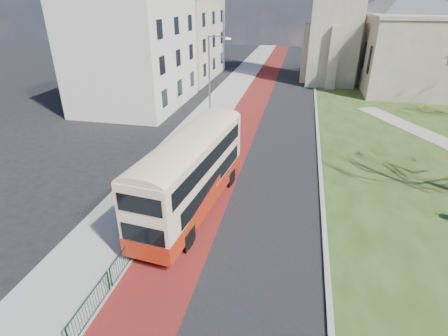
# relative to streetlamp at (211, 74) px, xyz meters

# --- Properties ---
(ground) EXTENTS (160.00, 160.00, 0.00)m
(ground) POSITION_rel_streetlamp_xyz_m (4.35, -18.00, -4.59)
(ground) COLOR black
(ground) RESTS_ON ground
(road_carriageway) EXTENTS (9.00, 120.00, 0.01)m
(road_carriageway) POSITION_rel_streetlamp_xyz_m (5.85, 2.00, -4.59)
(road_carriageway) COLOR black
(road_carriageway) RESTS_ON ground
(bus_lane) EXTENTS (3.40, 120.00, 0.01)m
(bus_lane) POSITION_rel_streetlamp_xyz_m (3.15, 2.00, -4.59)
(bus_lane) COLOR #591414
(bus_lane) RESTS_ON ground
(pavement_west) EXTENTS (4.00, 120.00, 0.12)m
(pavement_west) POSITION_rel_streetlamp_xyz_m (-0.65, 2.00, -4.53)
(pavement_west) COLOR gray
(pavement_west) RESTS_ON ground
(kerb_west) EXTENTS (0.25, 120.00, 0.13)m
(kerb_west) POSITION_rel_streetlamp_xyz_m (1.35, 2.00, -4.53)
(kerb_west) COLOR #999993
(kerb_west) RESTS_ON ground
(kerb_east) EXTENTS (0.25, 80.00, 0.13)m
(kerb_east) POSITION_rel_streetlamp_xyz_m (10.45, 4.00, -4.53)
(kerb_east) COLOR #999993
(kerb_east) RESTS_ON ground
(pedestrian_railing) EXTENTS (0.07, 24.00, 1.12)m
(pedestrian_railing) POSITION_rel_streetlamp_xyz_m (1.40, -14.00, -4.04)
(pedestrian_railing) COLOR #0B321C
(pedestrian_railing) RESTS_ON ground
(street_block_near) EXTENTS (10.30, 14.30, 13.00)m
(street_block_near) POSITION_rel_streetlamp_xyz_m (-9.65, 4.00, 1.92)
(street_block_near) COLOR silver
(street_block_near) RESTS_ON ground
(street_block_far) EXTENTS (10.30, 16.30, 11.50)m
(street_block_far) POSITION_rel_streetlamp_xyz_m (-9.65, 20.00, 1.17)
(street_block_far) COLOR #B4AA98
(street_block_far) RESTS_ON ground
(streetlamp) EXTENTS (2.13, 0.18, 8.00)m
(streetlamp) POSITION_rel_streetlamp_xyz_m (0.00, 0.00, 0.00)
(streetlamp) COLOR gray
(streetlamp) RESTS_ON pavement_west
(bus) EXTENTS (3.68, 10.97, 4.50)m
(bus) POSITION_rel_streetlamp_xyz_m (2.99, -16.28, -2.03)
(bus) COLOR #A8250F
(bus) RESTS_ON ground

